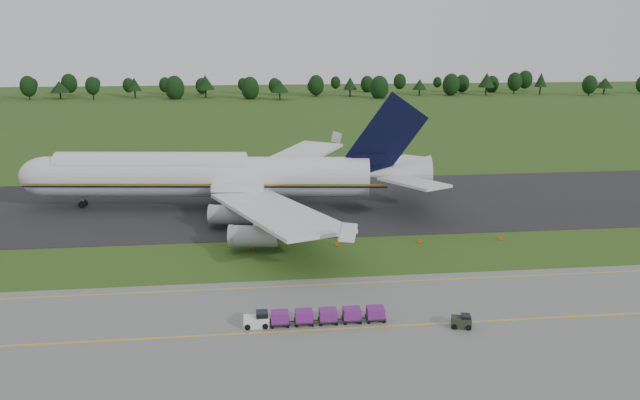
{
  "coord_description": "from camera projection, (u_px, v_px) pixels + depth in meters",
  "views": [
    {
      "loc": [
        -5.82,
        -81.41,
        30.3
      ],
      "look_at": [
        3.55,
        2.0,
        7.72
      ],
      "focal_mm": 35.0,
      "sensor_mm": 36.0,
      "label": 1
    }
  ],
  "objects": [
    {
      "name": "ground",
      "position": [
        296.0,
        258.0,
        86.62
      ],
      "size": [
        600.0,
        600.0,
        0.0
      ],
      "primitive_type": "plane",
      "color": "#2C4B16",
      "rests_on": "ground"
    },
    {
      "name": "apron",
      "position": [
        326.0,
        394.0,
        53.99
      ],
      "size": [
        300.0,
        52.0,
        0.06
      ],
      "primitive_type": "cube",
      "color": "slate",
      "rests_on": "ground"
    },
    {
      "name": "taxiway",
      "position": [
        285.0,
        204.0,
        113.48
      ],
      "size": [
        300.0,
        40.0,
        0.08
      ],
      "primitive_type": "cube",
      "color": "black",
      "rests_on": "ground"
    },
    {
      "name": "apron_markings",
      "position": [
        317.0,
        354.0,
        60.71
      ],
      "size": [
        300.0,
        30.2,
        0.01
      ],
      "color": "#E5B70D",
      "rests_on": "apron"
    },
    {
      "name": "tree_line",
      "position": [
        313.0,
        85.0,
        299.69
      ],
      "size": [
        526.18,
        23.45,
        11.7
      ],
      "color": "black",
      "rests_on": "ground"
    },
    {
      "name": "aircraft",
      "position": [
        215.0,
        176.0,
        109.96
      ],
      "size": [
        73.76,
        71.2,
        20.65
      ],
      "color": "silver",
      "rests_on": "ground"
    },
    {
      "name": "baggage_train",
      "position": [
        313.0,
        316.0,
        66.77
      ],
      "size": [
        15.26,
        1.62,
        1.56
      ],
      "color": "white",
      "rests_on": "apron"
    },
    {
      "name": "utility_cart",
      "position": [
        461.0,
        322.0,
        66.01
      ],
      "size": [
        2.32,
        1.74,
        1.14
      ],
      "color": "#262C1F",
      "rests_on": "apron"
    },
    {
      "name": "edge_markers",
      "position": [
        379.0,
        243.0,
        91.98
      ],
      "size": [
        37.87,
        0.3,
        0.6
      ],
      "color": "#EF4407",
      "rests_on": "ground"
    }
  ]
}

